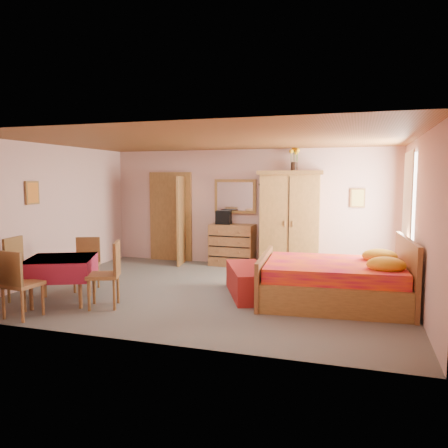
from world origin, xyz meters
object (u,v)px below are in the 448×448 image
(chair_south, at_px, (23,283))
(bench, at_px, (247,281))
(chest_of_drawers, at_px, (232,245))
(bed, at_px, (333,269))
(wardrobe, at_px, (290,221))
(chair_west, at_px, (26,269))
(chair_north, at_px, (86,264))
(chair_east, at_px, (103,275))
(wall_mirror, at_px, (235,196))
(sunflower_vase, at_px, (294,159))
(dining_table, at_px, (61,280))
(floor_lamp, at_px, (263,226))
(stereo, at_px, (224,217))

(chair_south, bearing_deg, bench, 43.02)
(chest_of_drawers, height_order, bed, bed)
(wardrobe, distance_m, chair_west, 5.20)
(bench, height_order, chair_north, chair_north)
(bed, xyz_separation_m, chair_west, (-4.71, -1.34, -0.02))
(bed, height_order, chair_east, bed)
(wardrobe, bearing_deg, wall_mirror, 164.85)
(sunflower_vase, distance_m, dining_table, 5.22)
(bench, distance_m, chair_west, 3.59)
(wall_mirror, distance_m, chair_north, 3.74)
(wall_mirror, relative_size, chair_north, 1.07)
(chair_south, bearing_deg, wardrobe, 60.72)
(bench, bearing_deg, wardrobe, 81.26)
(sunflower_vase, relative_size, chair_south, 0.53)
(wall_mirror, bearing_deg, chair_south, -109.44)
(floor_lamp, bearing_deg, bed, -55.11)
(stereo, relative_size, bed, 0.14)
(bed, relative_size, chair_north, 2.49)
(floor_lamp, distance_m, dining_table, 4.42)
(wall_mirror, bearing_deg, chest_of_drawers, -88.22)
(chair_west, relative_size, chair_east, 1.01)
(dining_table, bearing_deg, chair_south, -93.09)
(stereo, xyz_separation_m, chair_west, (-2.18, -3.67, -0.58))
(chair_north, xyz_separation_m, chair_west, (-0.55, -0.82, 0.05))
(wardrobe, xyz_separation_m, bench, (-0.35, -2.30, -0.82))
(wall_mirror, distance_m, bed, 3.61)
(sunflower_vase, height_order, bench, sunflower_vase)
(wall_mirror, xyz_separation_m, dining_table, (-1.75, -3.85, -1.19))
(wardrobe, distance_m, sunflower_vase, 1.32)
(wall_mirror, relative_size, chair_east, 0.97)
(chest_of_drawers, xyz_separation_m, dining_table, (-1.75, -3.64, -0.11))
(floor_lamp, distance_m, chair_north, 3.84)
(chair_north, bearing_deg, chair_south, 69.03)
(sunflower_vase, xyz_separation_m, chair_west, (-3.73, -3.73, -1.86))
(chest_of_drawers, distance_m, chair_south, 4.77)
(chest_of_drawers, distance_m, chair_north, 3.40)
(wall_mirror, bearing_deg, bed, -45.85)
(wall_mirror, relative_size, chair_south, 1.00)
(stereo, relative_size, floor_lamp, 0.18)
(stereo, relative_size, chair_west, 0.32)
(stereo, bearing_deg, chair_west, -120.75)
(sunflower_vase, relative_size, chair_west, 0.50)
(chair_west, bearing_deg, bed, 98.40)
(dining_table, bearing_deg, bed, 17.55)
(sunflower_vase, bearing_deg, chair_east, -122.29)
(sunflower_vase, bearing_deg, chest_of_drawers, -177.99)
(floor_lamp, relative_size, chair_west, 1.80)
(stereo, xyz_separation_m, chair_north, (-1.63, -2.84, -0.63))
(chest_of_drawers, bearing_deg, chair_south, -109.98)
(wardrobe, xyz_separation_m, chair_north, (-3.13, -2.81, -0.60))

